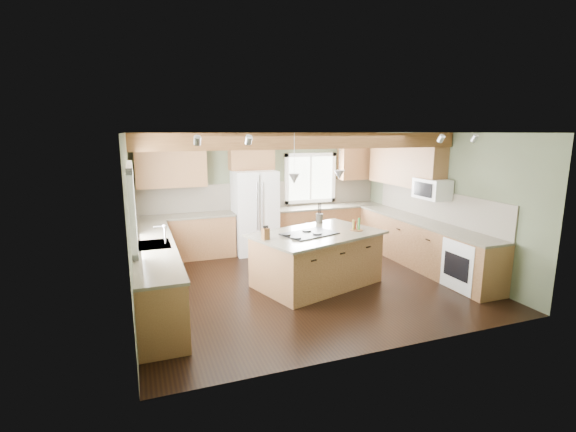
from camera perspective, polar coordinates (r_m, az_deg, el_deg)
name	(u,v)px	position (r m, az deg, el deg)	size (l,w,h in m)	color
floor	(305,282)	(7.47, 2.28, -9.04)	(5.60, 5.60, 0.00)	black
ceiling	(306,133)	(7.00, 2.46, 11.32)	(5.60, 5.60, 0.00)	silver
wall_back	(263,191)	(9.45, -3.47, 3.44)	(5.60, 5.60, 0.00)	#4E543B
wall_left	(131,222)	(6.59, -20.73, -0.81)	(5.00, 5.00, 0.00)	#4E543B
wall_right	(439,201)	(8.58, 19.92, 1.96)	(5.00, 5.00, 0.00)	#4E543B
ceiling_beam	(309,141)	(6.87, 2.89, 10.23)	(5.55, 0.26, 0.26)	#502D16
soffit_trim	(263,135)	(9.26, -3.38, 10.98)	(5.55, 0.20, 0.10)	#502D16
backsplash_back	(263,195)	(9.44, -3.44, 2.89)	(5.58, 0.03, 0.58)	brown
backsplash_right	(436,205)	(8.62, 19.59, 1.41)	(0.03, 3.70, 0.58)	brown
base_cab_back_left	(185,238)	(8.97, -13.86, -2.91)	(2.02, 0.60, 0.88)	brown
counter_back_left	(184,216)	(8.87, -14.00, -0.03)	(2.06, 0.64, 0.04)	#484235
base_cab_back_right	(327,226)	(9.86, 5.42, -1.33)	(2.62, 0.60, 0.88)	brown
counter_back_right	(328,207)	(9.77, 5.47, 1.30)	(2.66, 0.64, 0.04)	#484235
base_cab_left	(155,274)	(6.86, -17.70, -7.58)	(0.60, 3.70, 0.88)	brown
counter_left	(153,246)	(6.73, -17.94, -3.88)	(0.64, 3.74, 0.04)	#484235
base_cab_right	(421,245)	(8.61, 17.78, -3.74)	(0.60, 3.70, 0.88)	brown
counter_right	(423,222)	(8.50, 17.97, -0.75)	(0.64, 3.74, 0.04)	#484235
upper_cab_back_left	(171,165)	(8.84, -15.72, 6.72)	(1.40, 0.35, 0.90)	brown
upper_cab_over_fridge	(251,154)	(9.11, -5.04, 8.50)	(0.96, 0.35, 0.70)	brown
upper_cab_right	(405,164)	(9.10, 15.70, 6.85)	(0.35, 2.20, 0.90)	brown
upper_cab_back_corner	(357,160)	(10.12, 9.45, 7.55)	(0.90, 0.35, 0.90)	brown
window_left	(131,205)	(6.59, -20.71, 1.41)	(0.04, 1.60, 1.05)	white
window_back	(310,178)	(9.79, 3.03, 5.20)	(1.10, 0.04, 1.00)	white
sink	(153,245)	(6.73, -17.94, -3.83)	(0.50, 0.65, 0.03)	#262628
faucet	(165,235)	(6.70, -16.48, -2.53)	(0.02, 0.02, 0.28)	#B2B2B7
dishwasher	(161,307)	(5.65, -16.92, -11.82)	(0.60, 0.60, 0.84)	white
oven	(471,265)	(7.67, 23.69, -6.10)	(0.60, 0.72, 0.84)	white
microwave	(432,189)	(8.37, 19.10, 3.52)	(0.40, 0.70, 0.38)	white
pendant_left	(294,179)	(6.65, 0.85, 5.11)	(0.18, 0.18, 0.16)	#B2B2B7
pendant_right	(339,175)	(7.32, 7.03, 5.61)	(0.18, 0.18, 0.16)	#B2B2B7
refrigerator	(255,212)	(9.07, -4.56, 0.53)	(0.90, 0.74, 1.80)	silver
island	(317,260)	(7.27, 3.93, -5.97)	(2.01, 1.23, 0.88)	olive
island_top	(317,234)	(7.15, 3.98, -2.45)	(2.14, 1.36, 0.04)	#484235
cooktop	(310,234)	(7.03, 2.96, -2.42)	(0.87, 0.58, 0.02)	black
knife_block	(266,234)	(6.67, -3.07, -2.47)	(0.11, 0.08, 0.19)	brown
utensil_crock	(319,218)	(7.89, 4.32, -0.32)	(0.13, 0.13, 0.18)	#3C3630
bottle_tray	(357,224)	(7.38, 9.36, -1.15)	(0.23, 0.23, 0.21)	brown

